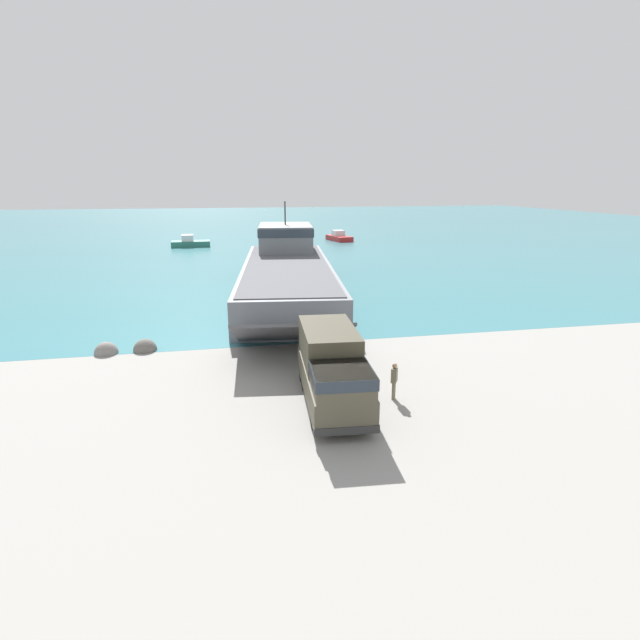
% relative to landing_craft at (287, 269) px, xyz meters
% --- Properties ---
extents(ground_plane, '(240.00, 240.00, 0.00)m').
position_rel_landing_craft_xyz_m(ground_plane, '(-0.86, -23.70, -1.92)').
color(ground_plane, gray).
extents(water_surface, '(240.00, 180.00, 0.01)m').
position_rel_landing_craft_xyz_m(water_surface, '(-0.86, 73.74, -1.92)').
color(water_surface, teal).
rests_on(water_surface, ground_plane).
extents(landing_craft, '(11.03, 34.11, 7.75)m').
position_rel_landing_craft_xyz_m(landing_craft, '(0.00, 0.00, 0.00)').
color(landing_craft, slate).
rests_on(landing_craft, ground_plane).
extents(military_truck, '(3.00, 7.47, 3.22)m').
position_rel_landing_craft_xyz_m(military_truck, '(-1.36, -25.08, -0.28)').
color(military_truck, '#4C4738').
rests_on(military_truck, ground_plane).
extents(soldier_on_ramp, '(0.43, 0.50, 1.74)m').
position_rel_landing_craft_xyz_m(soldier_on_ramp, '(1.50, -25.20, -0.92)').
color(soldier_on_ramp, '#6B664C').
rests_on(soldier_on_ramp, ground_plane).
extents(moored_boat_a, '(5.94, 2.96, 1.84)m').
position_rel_landing_craft_xyz_m(moored_boat_a, '(-10.48, 35.45, -1.31)').
color(moored_boat_a, '#2D7060').
rests_on(moored_boat_a, ground_plane).
extents(moored_boat_b, '(3.78, 6.14, 1.72)m').
position_rel_landing_craft_xyz_m(moored_boat_b, '(14.32, 39.25, -1.35)').
color(moored_boat_b, '#B22323').
rests_on(moored_boat_b, ground_plane).
extents(moored_boat_c, '(6.74, 8.55, 1.60)m').
position_rel_landing_craft_xyz_m(moored_boat_c, '(2.53, 24.51, -1.39)').
color(moored_boat_c, '#B22323').
rests_on(moored_boat_c, ground_plane).
extents(shoreline_rock_a, '(1.37, 1.37, 1.37)m').
position_rel_landing_craft_xyz_m(shoreline_rock_a, '(-10.61, -15.75, -1.92)').
color(shoreline_rock_a, '#66605B').
rests_on(shoreline_rock_a, ground_plane).
extents(shoreline_rock_b, '(1.35, 1.35, 1.35)m').
position_rel_landing_craft_xyz_m(shoreline_rock_b, '(-12.76, -15.88, -1.92)').
color(shoreline_rock_b, gray).
rests_on(shoreline_rock_b, ground_plane).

